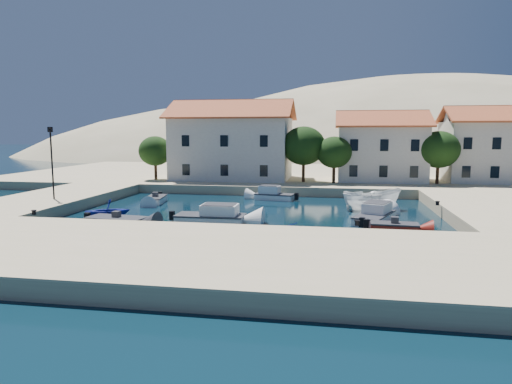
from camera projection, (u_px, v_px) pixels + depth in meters
ground at (229, 239)px, 29.10m from camera, size 400.00×400.00×0.00m
quay_south at (203, 256)px, 23.17m from camera, size 52.00×12.00×1.00m
quay_west at (53, 201)px, 41.98m from camera, size 8.00×20.00×1.00m
quay_north at (302, 176)px, 65.84m from camera, size 80.00×36.00×1.00m
hills at (376, 225)px, 149.51m from camera, size 254.00×176.00×99.00m
building_left at (233, 139)px, 56.69m from camera, size 14.70×9.45×9.70m
building_mid at (381, 145)px, 54.75m from camera, size 10.50×8.40×8.30m
building_right at (485, 143)px, 53.69m from camera, size 9.45×8.40×8.80m
trees at (317, 149)px, 52.59m from camera, size 37.30×5.30×6.45m
lamppost at (52, 156)px, 39.22m from camera, size 0.35×0.25×6.22m
bollards at (280, 212)px, 32.26m from camera, size 29.36×9.56×0.30m
motorboat_grey_sw at (117, 221)px, 33.34m from camera, size 4.50×2.44×1.25m
cabin_cruiser_south at (211, 216)px, 34.31m from camera, size 5.18×2.23×1.60m
rowboat_south at (296, 235)px, 30.38m from camera, size 4.59×3.61×0.86m
motorboat_red_se at (394, 228)px, 31.16m from camera, size 3.27×1.61×1.25m
cabin_cruiser_east at (374, 216)px, 34.69m from camera, size 3.72×5.42×1.60m
boat_east at (372, 210)px, 39.99m from camera, size 5.67×3.55×2.05m
motorboat_white_ne at (379, 201)px, 43.29m from camera, size 1.67×3.12×1.25m
rowboat_west at (108, 219)px, 35.60m from camera, size 4.22×4.00×1.75m
motorboat_white_west at (155, 200)px, 43.95m from camera, size 2.16×3.84×1.25m
cabin_cruiser_north at (275, 195)px, 45.93m from camera, size 4.11×2.29×1.60m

